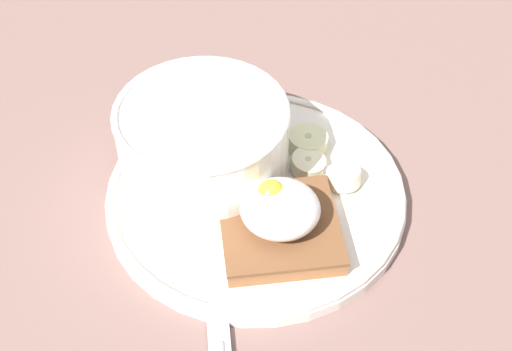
% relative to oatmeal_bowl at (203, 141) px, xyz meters
% --- Properties ---
extents(ground_plane, '(1.20, 1.20, 0.02)m').
position_rel_oatmeal_bowl_xyz_m(ground_plane, '(0.05, -0.02, -0.06)').
color(ground_plane, '#795C56').
rests_on(ground_plane, ground).
extents(plate, '(0.25, 0.25, 0.02)m').
position_rel_oatmeal_bowl_xyz_m(plate, '(0.05, -0.02, -0.04)').
color(plate, white).
rests_on(plate, ground_plane).
extents(oatmeal_bowl, '(0.14, 0.14, 0.07)m').
position_rel_oatmeal_bowl_xyz_m(oatmeal_bowl, '(0.00, 0.00, 0.00)').
color(oatmeal_bowl, white).
rests_on(oatmeal_bowl, plate).
extents(toast_slice, '(0.11, 0.11, 0.02)m').
position_rel_oatmeal_bowl_xyz_m(toast_slice, '(0.07, -0.07, -0.03)').
color(toast_slice, brown).
rests_on(toast_slice, plate).
extents(poached_egg, '(0.07, 0.07, 0.04)m').
position_rel_oatmeal_bowl_xyz_m(poached_egg, '(0.07, -0.07, -0.00)').
color(poached_egg, white).
rests_on(poached_egg, toast_slice).
extents(banana_slice_front, '(0.04, 0.04, 0.02)m').
position_rel_oatmeal_bowl_xyz_m(banana_slice_front, '(0.09, 0.01, -0.03)').
color(banana_slice_front, '#F7F1C5').
rests_on(banana_slice_front, plate).
extents(banana_slice_left, '(0.05, 0.05, 0.02)m').
position_rel_oatmeal_bowl_xyz_m(banana_slice_left, '(0.09, 0.04, -0.03)').
color(banana_slice_left, beige).
rests_on(banana_slice_left, plate).
extents(banana_slice_back, '(0.04, 0.04, 0.02)m').
position_rel_oatmeal_bowl_xyz_m(banana_slice_back, '(0.12, -0.01, -0.03)').
color(banana_slice_back, '#F9ECC0').
rests_on(banana_slice_back, plate).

